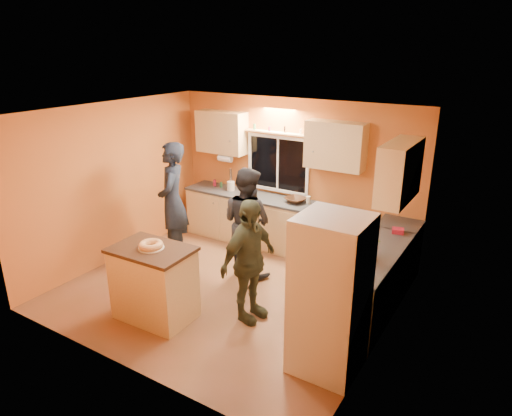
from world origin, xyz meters
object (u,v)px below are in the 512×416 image
Objects in this scene: island at (154,283)px; person_left at (173,201)px; person_right at (249,261)px; refrigerator at (330,296)px; person_center at (247,222)px.

person_left is at bearing 121.46° from island.
person_left is 2.30m from person_right.
person_left is 1.19× the size of person_right.
island is 1.27m from person_right.
refrigerator is 1.05× the size of person_center.
person_left is at bearing 12.82° from person_center.
refrigerator is 1.31m from person_right.
refrigerator is 2.37m from island.
refrigerator is at bearing 4.67° from island.
person_right is at bearing 28.59° from island.
refrigerator reaches higher than island.
person_left is (-3.35, 1.30, 0.08)m from refrigerator.
person_center reaches higher than person_right.
refrigerator reaches higher than person_right.
person_center is 1.04× the size of person_right.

